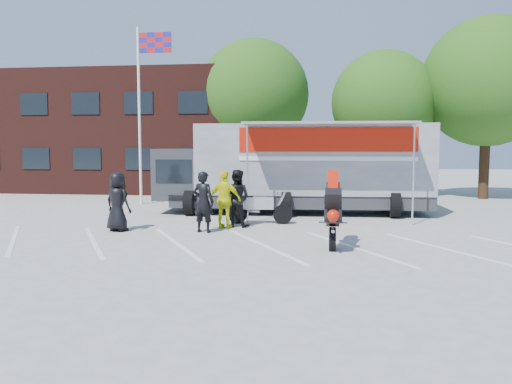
% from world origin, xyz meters
% --- Properties ---
extents(ground, '(100.00, 100.00, 0.00)m').
position_xyz_m(ground, '(0.00, 0.00, 0.00)').
color(ground, '#AAAAA4').
rests_on(ground, ground).
extents(parking_bay_lines, '(18.09, 13.33, 0.01)m').
position_xyz_m(parking_bay_lines, '(0.00, 1.00, 0.01)').
color(parking_bay_lines, white).
rests_on(parking_bay_lines, ground).
extents(office_building, '(18.00, 8.00, 7.00)m').
position_xyz_m(office_building, '(-10.00, 18.00, 3.50)').
color(office_building, '#3F1A14').
rests_on(office_building, ground).
extents(flagpole, '(1.61, 0.12, 8.00)m').
position_xyz_m(flagpole, '(-6.24, 10.00, 5.05)').
color(flagpole, white).
rests_on(flagpole, ground).
extents(tree_left, '(6.12, 6.12, 8.64)m').
position_xyz_m(tree_left, '(-2.00, 16.00, 5.57)').
color(tree_left, '#382314').
rests_on(tree_left, ground).
extents(tree_mid, '(5.44, 5.44, 7.68)m').
position_xyz_m(tree_mid, '(5.00, 15.00, 4.94)').
color(tree_mid, '#382314').
rests_on(tree_mid, ground).
extents(tree_right, '(6.46, 6.46, 9.12)m').
position_xyz_m(tree_right, '(10.00, 14.50, 5.88)').
color(tree_right, '#382314').
rests_on(tree_right, ground).
extents(transporter_truck, '(11.20, 5.67, 3.51)m').
position_xyz_m(transporter_truck, '(0.91, 7.72, 0.00)').
color(transporter_truck, '#9C9EA4').
rests_on(transporter_truck, ground).
extents(parked_motorcycle, '(2.32, 0.90, 1.19)m').
position_xyz_m(parked_motorcycle, '(-0.34, 4.78, 0.00)').
color(parked_motorcycle, '#B9BABF').
rests_on(parked_motorcycle, ground).
extents(stunt_bike_rider, '(0.92, 1.91, 2.24)m').
position_xyz_m(stunt_bike_rider, '(2.02, 1.31, 0.00)').
color(stunt_bike_rider, black).
rests_on(stunt_bike_rider, ground).
extents(spectator_leather_a, '(1.06, 0.88, 1.85)m').
position_xyz_m(spectator_leather_a, '(-4.60, 2.74, 0.93)').
color(spectator_leather_a, black).
rests_on(spectator_leather_a, ground).
extents(spectator_leather_b, '(0.78, 0.61, 1.89)m').
position_xyz_m(spectator_leather_b, '(-1.87, 2.84, 0.95)').
color(spectator_leather_b, black).
rests_on(spectator_leather_b, ground).
extents(spectator_leather_c, '(1.08, 0.93, 1.89)m').
position_xyz_m(spectator_leather_c, '(-1.04, 4.08, 0.95)').
color(spectator_leather_c, black).
rests_on(spectator_leather_c, ground).
extents(spectator_hivis, '(1.17, 0.68, 1.88)m').
position_xyz_m(spectator_hivis, '(-1.36, 3.67, 0.94)').
color(spectator_hivis, '#EAED0C').
rests_on(spectator_hivis, ground).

